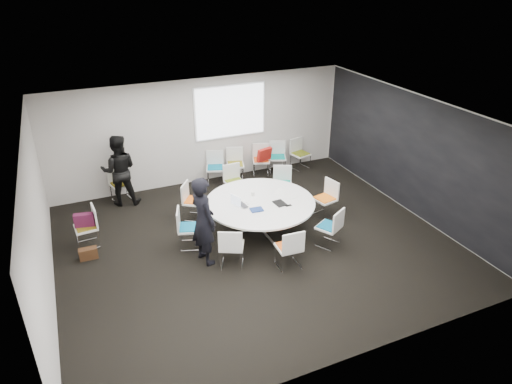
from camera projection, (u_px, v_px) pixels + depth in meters
name	position (u px, v px, depth m)	size (l,w,h in m)	color
room_shell	(259.00, 183.00, 9.18)	(8.08, 7.08, 2.88)	black
conference_table	(260.00, 208.00, 10.00)	(2.39, 2.39, 0.73)	silver
projection_screen	(230.00, 112.00, 12.06)	(1.90, 0.03, 1.35)	white
chair_ring_a	(325.00, 205.00, 10.72)	(0.53, 0.54, 0.88)	silver
chair_ring_b	(282.00, 190.00, 11.42)	(0.60, 0.60, 0.88)	silver
chair_ring_c	(235.00, 189.00, 11.51)	(0.49, 0.48, 0.88)	silver
chair_ring_d	(194.00, 207.00, 10.62)	(0.63, 0.63, 0.88)	silver
chair_ring_e	(189.00, 235.00, 9.55)	(0.57, 0.58, 0.88)	silver
chair_ring_f	(232.00, 253.00, 8.95)	(0.61, 0.61, 0.88)	silver
chair_ring_g	(289.00, 255.00, 8.90)	(0.49, 0.47, 0.88)	silver
chair_ring_h	(329.00, 234.00, 9.59)	(0.62, 0.62, 0.88)	silver
chair_back_a	(215.00, 174.00, 12.32)	(0.59, 0.58, 0.88)	silver
chair_back_b	(235.00, 170.00, 12.53)	(0.57, 0.57, 0.88)	silver
chair_back_c	(261.00, 166.00, 12.80)	(0.59, 0.58, 0.88)	silver
chair_back_d	(277.00, 163.00, 12.99)	(0.59, 0.59, 0.88)	silver
chair_back_e	(300.00, 159.00, 13.21)	(0.55, 0.54, 0.88)	silver
chair_spare_left	(88.00, 234.00, 9.59)	(0.48, 0.49, 0.88)	silver
chair_person_back	(121.00, 190.00, 11.42)	(0.55, 0.54, 0.88)	silver
person_main	(203.00, 221.00, 8.81)	(0.67, 0.44, 1.84)	black
person_back	(119.00, 170.00, 11.01)	(0.86, 0.67, 1.78)	black
laptop	(244.00, 205.00, 9.76)	(0.31, 0.20, 0.02)	#333338
laptop_lid	(236.00, 201.00, 9.68)	(0.30, 0.02, 0.22)	silver
notebook_black	(280.00, 203.00, 9.82)	(0.22, 0.30, 0.02)	black
tablet_folio	(257.00, 210.00, 9.56)	(0.26, 0.20, 0.03)	navy
papers_right	(280.00, 192.00, 10.34)	(0.30, 0.21, 0.00)	white
papers_front	(293.00, 196.00, 10.16)	(0.30, 0.21, 0.00)	silver
cup	(253.00, 194.00, 10.15)	(0.08, 0.08, 0.09)	white
phone	(288.00, 205.00, 9.75)	(0.14, 0.07, 0.01)	black
maroon_bag	(84.00, 220.00, 9.42)	(0.40, 0.14, 0.28)	#521634
brown_bag	(88.00, 254.00, 9.21)	(0.36, 0.16, 0.24)	#3F2514
red_jacket	(264.00, 155.00, 12.42)	(0.44, 0.10, 0.35)	#AE1C15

